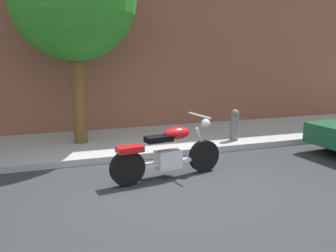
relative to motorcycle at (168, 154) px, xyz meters
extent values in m
plane|color=#303335|center=(-0.10, -0.24, -0.45)|extent=(60.00, 60.00, 0.00)
cube|color=#ACACAC|center=(-0.10, 2.55, -0.38)|extent=(21.79, 2.74, 0.14)
cylinder|color=black|center=(0.76, 0.12, -0.15)|extent=(0.62, 0.22, 0.61)
cylinder|color=black|center=(-0.76, -0.13, -0.15)|extent=(0.62, 0.22, 0.61)
cube|color=silver|center=(0.00, 0.00, -0.10)|extent=(0.48, 0.35, 0.32)
cube|color=silver|center=(0.00, 0.00, -0.17)|extent=(1.38, 0.30, 0.06)
ellipsoid|color=red|center=(0.18, 0.02, 0.36)|extent=(0.56, 0.34, 0.22)
cube|color=black|center=(-0.17, -0.03, 0.30)|extent=(0.51, 0.31, 0.10)
cube|color=red|center=(-0.71, -0.12, 0.18)|extent=(0.47, 0.31, 0.10)
cylinder|color=silver|center=(0.70, 0.11, 0.13)|extent=(0.28, 0.09, 0.58)
cylinder|color=silver|center=(0.64, 0.10, 0.64)|extent=(0.15, 0.70, 0.04)
sphere|color=silver|center=(0.78, 0.12, 0.48)|extent=(0.17, 0.17, 0.17)
cylinder|color=silver|center=(-0.27, 0.11, -0.20)|extent=(0.80, 0.22, 0.09)
cylinder|color=black|center=(4.31, 0.60, -0.13)|extent=(0.66, 0.28, 0.64)
cylinder|color=brown|center=(-1.31, 2.59, 0.87)|extent=(0.30, 0.30, 2.65)
cylinder|color=slate|center=(2.24, 1.61, -0.07)|extent=(0.20, 0.20, 0.75)
sphere|color=slate|center=(2.24, 1.61, 0.36)|extent=(0.19, 0.19, 0.19)
camera|label=1|loc=(-1.84, -5.49, 1.69)|focal=36.30mm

